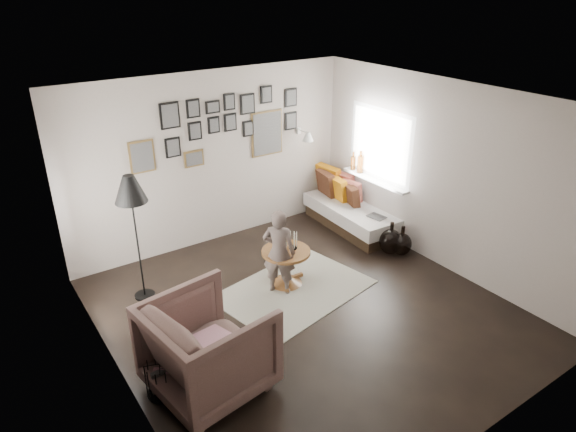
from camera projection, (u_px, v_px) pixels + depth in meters
ground at (308, 311)px, 6.35m from camera, size 4.80×4.80×0.00m
wall_back at (212, 160)px, 7.58m from camera, size 4.50×0.00×4.50m
wall_front at (493, 324)px, 4.01m from camera, size 4.50×0.00×4.50m
wall_left at (110, 277)px, 4.64m from camera, size 0.00×4.80×4.80m
wall_right at (442, 176)px, 6.95m from camera, size 0.00×4.80×4.80m
ceiling at (312, 102)px, 5.24m from camera, size 4.80×4.80×0.00m
door_left at (81, 248)px, 5.65m from camera, size 0.00×2.14×2.14m
window_right at (369, 174)px, 8.07m from camera, size 0.15×1.32×1.30m
gallery_wall at (229, 128)px, 7.53m from camera, size 2.74×0.03×1.08m
wall_sconce at (307, 136)px, 8.11m from camera, size 0.18×0.36×0.16m
rug at (294, 290)px, 6.77m from camera, size 2.12×1.67×0.01m
pedestal_table at (286, 268)px, 6.82m from camera, size 0.64×0.64×0.51m
vase at (280, 242)px, 6.62m from camera, size 0.18×0.18×0.46m
candles at (293, 241)px, 6.72m from camera, size 0.11×0.11×0.24m
daybed at (349, 210)px, 8.42m from camera, size 0.85×1.84×0.87m
magazine_on_daybed at (377, 217)px, 7.89m from camera, size 0.23×0.29×0.01m
armchair at (208, 347)px, 4.99m from camera, size 1.22×1.19×0.98m
armchair_cushion at (209, 344)px, 5.04m from camera, size 0.49×0.50×0.20m
floor_lamp at (131, 194)px, 6.04m from camera, size 0.39×0.39×1.67m
magazine_basket at (162, 379)px, 5.03m from camera, size 0.38×0.38×0.37m
demijohn_large at (391, 241)px, 7.60m from camera, size 0.34×0.34×0.51m
demijohn_small at (402, 244)px, 7.57m from camera, size 0.30×0.30×0.46m
child at (279, 252)px, 6.51m from camera, size 0.49×0.50×1.17m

